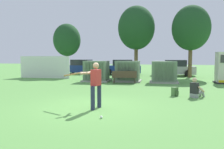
{
  "coord_description": "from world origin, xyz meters",
  "views": [
    {
      "loc": [
        2.63,
        -8.33,
        1.96
      ],
      "look_at": [
        0.12,
        3.5,
        1.0
      ],
      "focal_mm": 36.22,
      "sensor_mm": 36.0,
      "label": 1
    }
  ],
  "objects": [
    {
      "name": "transformer_mid_east",
      "position": [
        2.96,
        9.02,
        0.79
      ],
      "size": [
        2.1,
        1.7,
        1.62
      ],
      "color": "#9E9B93",
      "rests_on": "ground"
    },
    {
      "name": "backpack",
      "position": [
        3.39,
        3.22,
        0.21
      ],
      "size": [
        0.37,
        0.38,
        0.44
      ],
      "color": "#4C723F",
      "rests_on": "ground"
    },
    {
      "name": "seated_spectator",
      "position": [
        4.34,
        3.01,
        0.38
      ],
      "size": [
        0.76,
        0.71,
        0.96
      ],
      "color": "gray",
      "rests_on": "ground"
    },
    {
      "name": "batter",
      "position": [
        0.25,
        -0.24,
        0.98
      ],
      "size": [
        1.61,
        0.77,
        1.74
      ],
      "color": "#282D4C",
      "rests_on": "ground"
    },
    {
      "name": "parked_car_leftmost",
      "position": [
        -6.24,
        16.23,
        0.75
      ],
      "size": [
        4.29,
        2.09,
        1.62
      ],
      "color": "navy",
      "rests_on": "ground"
    },
    {
      "name": "tree_center_right",
      "position": [
        5.41,
        13.96,
        4.59
      ],
      "size": [
        3.5,
        3.5,
        6.7
      ],
      "color": "brown",
      "rests_on": "ground"
    },
    {
      "name": "transformer_mid_west",
      "position": [
        0.17,
        9.17,
        0.79
      ],
      "size": [
        2.1,
        1.7,
        1.62
      ],
      "color": "#9E9B93",
      "rests_on": "ground"
    },
    {
      "name": "tree_left",
      "position": [
        -6.73,
        13.54,
        3.65
      ],
      "size": [
        2.78,
        2.78,
        5.31
      ],
      "color": "#4C3828",
      "rests_on": "ground"
    },
    {
      "name": "tree_center_left",
      "position": [
        0.26,
        14.66,
        4.82
      ],
      "size": [
        3.68,
        3.68,
        7.03
      ],
      "color": "brown",
      "rests_on": "ground"
    },
    {
      "name": "transformer_west",
      "position": [
        -2.26,
        8.81,
        0.79
      ],
      "size": [
        2.1,
        1.7,
        1.62
      ],
      "color": "#9E9B93",
      "rests_on": "ground"
    },
    {
      "name": "parked_car_left_of_center",
      "position": [
        -1.49,
        16.19,
        0.75
      ],
      "size": [
        4.4,
        2.36,
        1.62
      ],
      "color": "navy",
      "rests_on": "ground"
    },
    {
      "name": "ground_plane",
      "position": [
        0.0,
        0.0,
        0.0
      ],
      "size": [
        96.0,
        96.0,
        0.0
      ],
      "primitive_type": "plane",
      "color": "#5B9947"
    },
    {
      "name": "sports_ball",
      "position": [
        0.84,
        -1.53,
        0.04
      ],
      "size": [
        0.09,
        0.09,
        0.09
      ],
      "primitive_type": "sphere",
      "color": "white",
      "rests_on": "ground"
    },
    {
      "name": "fence_panel",
      "position": [
        -7.65,
        10.5,
        1.0
      ],
      "size": [
        4.8,
        0.12,
        2.0
      ],
      "primitive_type": "cube",
      "color": "white",
      "rests_on": "ground"
    },
    {
      "name": "parked_car_right_of_center",
      "position": [
        4.08,
        15.7,
        0.75
      ],
      "size": [
        4.21,
        1.95,
        1.62
      ],
      "color": "#B2B2B7",
      "rests_on": "ground"
    },
    {
      "name": "park_bench",
      "position": [
        0.11,
        7.92,
        0.54
      ],
      "size": [
        1.83,
        0.6,
        0.92
      ],
      "color": "#4C3828",
      "rests_on": "ground"
    }
  ]
}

